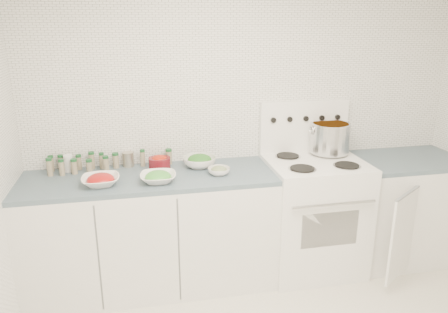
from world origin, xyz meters
TOP-DOWN VIEW (x-y plane):
  - room_walls at (0.00, 0.00)m, footprint 3.54×3.04m
  - counter_left at (-0.82, 1.19)m, footprint 1.85×0.62m
  - stove at (0.48, 1.19)m, footprint 0.76×0.70m
  - counter_right at (1.30, 1.19)m, footprint 0.89×0.85m
  - stock_pot at (0.66, 1.35)m, footprint 0.34×0.32m
  - bowl_tomato at (-1.16, 1.08)m, footprint 0.27×0.27m
  - bowl_snowpea at (-0.76, 1.06)m, footprint 0.27×0.27m
  - bowl_broccoli at (-0.43, 1.32)m, footprint 0.30×0.30m
  - bowl_zucchini at (-0.31, 1.12)m, footprint 0.20×0.20m
  - bowl_pepper at (-0.73, 1.36)m, footprint 0.17×0.17m
  - salt_canister at (-1.41, 1.42)m, footprint 0.07×0.07m
  - tin_can at (-0.97, 1.45)m, footprint 0.10×0.10m
  - spice_cluster at (-1.22, 1.41)m, footprint 0.93×0.15m

SIDE VIEW (x-z plane):
  - counter_right at x=1.30m, z-range 0.00..0.90m
  - counter_left at x=-0.82m, z-range 0.00..0.90m
  - stove at x=0.48m, z-range -0.18..1.18m
  - bowl_zucchini at x=-0.31m, z-range 0.90..0.96m
  - bowl_snowpea at x=-0.76m, z-range 0.89..0.98m
  - bowl_tomato at x=-1.16m, z-range 0.89..0.98m
  - bowl_broccoli at x=-0.43m, z-range 0.90..1.00m
  - bowl_pepper at x=-0.73m, z-range 0.90..1.00m
  - tin_can at x=-0.97m, z-range 0.90..1.01m
  - spice_cluster at x=-1.22m, z-range 0.89..1.03m
  - salt_canister at x=-1.41m, z-range 0.90..1.03m
  - stock_pot at x=0.66m, z-range 0.96..1.20m
  - room_walls at x=0.00m, z-range 0.30..2.82m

